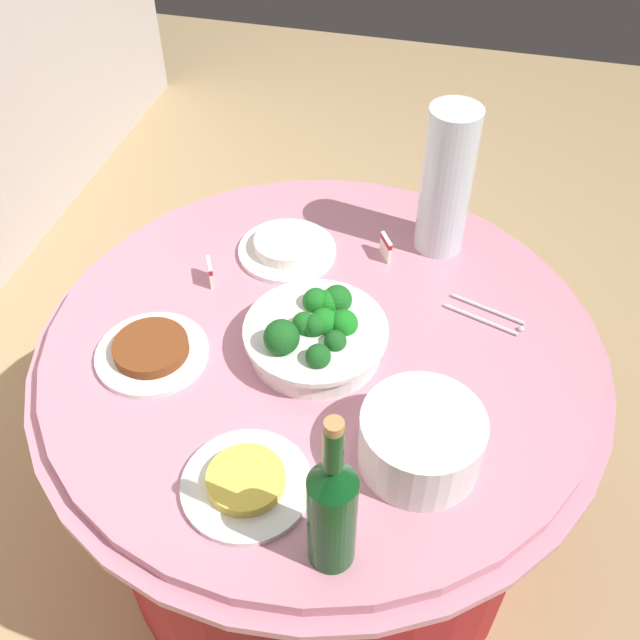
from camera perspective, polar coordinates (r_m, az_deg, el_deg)
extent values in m
plane|color=tan|center=(2.07, 0.00, -15.58)|extent=(6.00, 6.00, 0.00)
cylinder|color=maroon|center=(1.77, 0.00, -10.16)|extent=(1.01, 1.01, 0.69)
cylinder|color=pink|center=(1.50, 0.00, -2.43)|extent=(1.16, 1.16, 0.02)
cylinder|color=pink|center=(1.48, 0.00, -1.77)|extent=(1.10, 1.10, 0.03)
cylinder|color=white|center=(1.42, -0.17, -1.69)|extent=(0.26, 0.26, 0.05)
cylinder|color=white|center=(1.40, -0.18, -0.82)|extent=(0.28, 0.28, 0.01)
sphere|color=#19591E|center=(1.35, -3.01, -1.34)|extent=(0.07, 0.07, 0.07)
sphere|color=#19641E|center=(1.44, 1.35, 1.60)|extent=(0.06, 0.06, 0.06)
sphere|color=#195F1E|center=(1.38, -0.24, -0.46)|extent=(0.04, 0.04, 0.04)
sphere|color=#19641E|center=(1.39, -1.24, -0.30)|extent=(0.05, 0.05, 0.05)
sphere|color=#197D1E|center=(1.40, 1.87, -0.28)|extent=(0.05, 0.05, 0.05)
sphere|color=#197C1E|center=(1.44, 0.73, 1.36)|extent=(0.05, 0.05, 0.05)
sphere|color=#19581E|center=(1.36, 1.19, -1.65)|extent=(0.04, 0.04, 0.04)
sphere|color=#196B1E|center=(1.44, -0.32, 1.48)|extent=(0.05, 0.05, 0.05)
sphere|color=#19551E|center=(1.39, -0.67, -0.48)|extent=(0.05, 0.05, 0.05)
sphere|color=#19781E|center=(1.40, 0.32, -0.18)|extent=(0.06, 0.06, 0.06)
sphere|color=#19571E|center=(1.33, -0.14, -2.84)|extent=(0.05, 0.05, 0.05)
sphere|color=#196E1E|center=(1.40, 1.30, -0.13)|extent=(0.04, 0.04, 0.04)
cylinder|color=white|center=(1.29, 7.65, -10.52)|extent=(0.21, 0.21, 0.01)
cylinder|color=white|center=(1.28, 7.69, -10.27)|extent=(0.21, 0.21, 0.01)
cylinder|color=white|center=(1.28, 7.73, -10.01)|extent=(0.21, 0.21, 0.01)
cylinder|color=white|center=(1.27, 7.78, -9.76)|extent=(0.21, 0.21, 0.01)
cylinder|color=white|center=(1.26, 7.82, -9.50)|extent=(0.21, 0.21, 0.01)
cylinder|color=white|center=(1.25, 7.86, -9.23)|extent=(0.21, 0.21, 0.01)
cylinder|color=white|center=(1.24, 7.91, -8.96)|extent=(0.21, 0.21, 0.01)
cylinder|color=white|center=(1.24, 7.96, -8.69)|extent=(0.21, 0.21, 0.01)
cylinder|color=white|center=(1.23, 8.00, -8.42)|extent=(0.21, 0.21, 0.01)
cylinder|color=white|center=(1.22, 8.05, -8.14)|extent=(0.21, 0.21, 0.01)
cylinder|color=white|center=(1.21, 8.10, -7.86)|extent=(0.21, 0.21, 0.01)
cylinder|color=#0D4318|center=(1.11, 0.93, -15.28)|extent=(0.07, 0.07, 0.20)
cone|color=#0D4318|center=(1.01, 1.01, -11.93)|extent=(0.07, 0.07, 0.04)
cylinder|color=#0D4318|center=(0.96, 1.06, -9.99)|extent=(0.03, 0.03, 0.08)
cylinder|color=#B2844C|center=(0.92, 1.10, -8.28)|extent=(0.03, 0.03, 0.02)
cylinder|color=silver|center=(1.60, 9.80, 10.55)|extent=(0.11, 0.11, 0.34)
sphere|color=#E5B26B|center=(1.69, 9.36, 7.34)|extent=(0.06, 0.06, 0.06)
sphere|color=#E5B26B|center=(1.67, 8.60, 6.80)|extent=(0.06, 0.06, 0.06)
sphere|color=#E5B26B|center=(1.67, 9.83, 6.59)|extent=(0.06, 0.06, 0.06)
sphere|color=#72C64C|center=(1.66, 9.15, 8.78)|extent=(0.06, 0.06, 0.06)
sphere|color=#72C64C|center=(1.63, 9.07, 8.03)|extent=(0.06, 0.06, 0.06)
sphere|color=#72C64C|center=(1.65, 10.21, 8.27)|extent=(0.06, 0.06, 0.06)
sphere|color=red|center=(1.62, 9.04, 10.13)|extent=(0.06, 0.06, 0.06)
sphere|color=red|center=(1.60, 9.72, 9.43)|extent=(0.06, 0.06, 0.06)
sphere|color=red|center=(1.63, 10.34, 10.03)|extent=(0.06, 0.06, 0.06)
sphere|color=#E5B26B|center=(1.58, 9.17, 11.46)|extent=(0.06, 0.06, 0.06)
sphere|color=#E5B26B|center=(1.57, 10.39, 11.04)|extent=(0.06, 0.06, 0.06)
sphere|color=#E5B26B|center=(1.60, 10.24, 11.78)|extent=(0.06, 0.06, 0.06)
cylinder|color=silver|center=(1.53, 12.36, 0.05)|extent=(0.06, 0.15, 0.01)
cylinder|color=silver|center=(1.56, 12.88, 0.85)|extent=(0.06, 0.15, 0.01)
sphere|color=silver|center=(1.53, 15.35, -0.67)|extent=(0.01, 0.01, 0.01)
cylinder|color=white|center=(1.66, -2.56, 5.41)|extent=(0.22, 0.22, 0.01)
cylinder|color=white|center=(1.64, -2.59, 5.94)|extent=(0.15, 0.15, 0.03)
cylinder|color=white|center=(1.26, -5.74, -12.63)|extent=(0.22, 0.22, 0.01)
cylinder|color=#F2D14C|center=(1.24, -5.79, -12.23)|extent=(0.13, 0.13, 0.02)
cylinder|color=white|center=(1.47, -12.91, -2.57)|extent=(0.22, 0.22, 0.01)
cylinder|color=brown|center=(1.45, -13.02, -2.10)|extent=(0.15, 0.15, 0.02)
cube|color=white|center=(1.58, -8.52, 3.69)|extent=(0.05, 0.03, 0.05)
cube|color=maroon|center=(1.57, -8.59, 4.17)|extent=(0.05, 0.03, 0.01)
cube|color=white|center=(1.63, 5.15, 5.63)|extent=(0.05, 0.03, 0.05)
cube|color=maroon|center=(1.62, 5.19, 6.11)|extent=(0.05, 0.03, 0.01)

